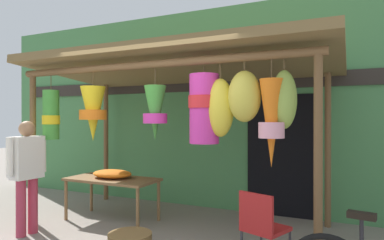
{
  "coord_description": "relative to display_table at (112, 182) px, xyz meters",
  "views": [
    {
      "loc": [
        2.31,
        -3.36,
        1.6
      ],
      "look_at": [
        0.2,
        1.19,
        1.58
      ],
      "focal_mm": 31.84,
      "sensor_mm": 36.0,
      "label": 1
    }
  ],
  "objects": [
    {
      "name": "shop_facade",
      "position": [
        1.09,
        1.48,
        1.19
      ],
      "size": [
        9.69,
        0.29,
        3.58
      ],
      "color": "#47844C",
      "rests_on": "ground_plane"
    },
    {
      "name": "market_stall_canopy",
      "position": [
        1.19,
        -0.03,
        1.55
      ],
      "size": [
        4.6,
        2.22,
        2.56
      ],
      "color": "brown",
      "rests_on": "ground_plane"
    },
    {
      "name": "display_table",
      "position": [
        0.0,
        0.0,
        0.0
      ],
      "size": [
        1.45,
        0.68,
        0.66
      ],
      "color": "brown",
      "rests_on": "ground_plane"
    },
    {
      "name": "flower_heap_on_table",
      "position": [
        -0.0,
        0.02,
        0.13
      ],
      "size": [
        0.66,
        0.46,
        0.13
      ],
      "color": "orange",
      "rests_on": "display_table"
    },
    {
      "name": "folding_chair",
      "position": [
        2.57,
        -0.82,
        -0.1
      ],
      "size": [
        0.52,
        0.52,
        0.84
      ],
      "color": "#AD1E1E",
      "rests_on": "ground_plane"
    },
    {
      "name": "shopper_by_bananas",
      "position": [
        -0.64,
        -1.03,
        0.32
      ],
      "size": [
        0.25,
        0.59,
        1.57
      ],
      "color": "#B23347",
      "rests_on": "ground_plane"
    }
  ]
}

